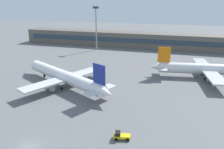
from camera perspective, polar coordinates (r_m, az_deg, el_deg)
ground_plane at (r=80.99m, az=-4.20°, el=-1.61°), size 400.00×400.00×0.00m
terminal_building at (r=138.91m, az=4.85°, el=9.05°), size 138.95×12.13×9.00m
airplane_near at (r=76.79m, az=-12.46°, el=-0.45°), size 42.23×30.59×11.34m
airplane_mid at (r=90.60m, az=24.49°, el=1.26°), size 46.09×32.40×11.41m
baggage_tug_yellow at (r=48.79m, az=2.31°, el=-15.60°), size 3.83×2.42×1.75m
floodlight_tower_west at (r=128.97m, az=-4.14°, el=12.69°), size 3.20×0.80×24.58m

